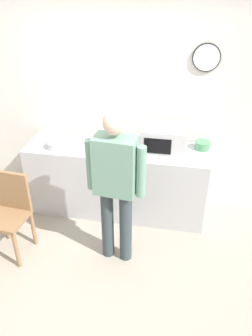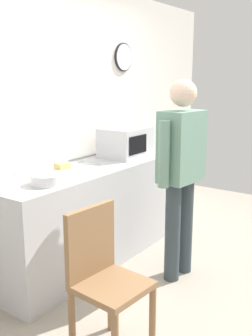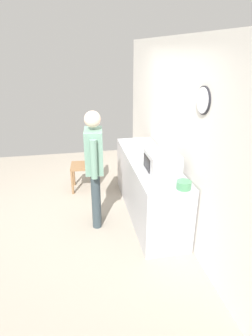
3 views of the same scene
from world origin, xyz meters
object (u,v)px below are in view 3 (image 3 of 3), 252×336
microwave (162,164)px  cereal_bowl (184,185)px  wooden_chair (86,163)px  fork_utensil (163,158)px  person_standing (94,162)px  sandwich_plate (152,151)px  salad_bowl (132,143)px  spoon_utensil (154,160)px

microwave → cereal_bowl: bearing=16.6°
wooden_chair → fork_utensil: bearing=48.2°
fork_utensil → person_standing: 1.06m
person_standing → sandwich_plate: bearing=115.0°
fork_utensil → salad_bowl: bearing=-154.3°
cereal_bowl → wooden_chair: bearing=-152.1°
microwave → sandwich_plate: 0.85m
salad_bowl → cereal_bowl: size_ratio=1.40×
salad_bowl → microwave: bearing=6.5°
salad_bowl → fork_utensil: (0.70, 0.34, -0.04)m
salad_bowl → cereal_bowl: (1.69, 0.27, 0.01)m
sandwich_plate → salad_bowl: size_ratio=1.12×
person_standing → fork_utensil: bearing=98.3°
sandwich_plate → spoon_utensil: (0.33, -0.05, -0.01)m
cereal_bowl → spoon_utensil: size_ratio=1.04×
wooden_chair → sandwich_plate: bearing=55.1°
sandwich_plate → microwave: bearing=-6.5°
sandwich_plate → spoon_utensil: sandwich_plate is taller
wooden_chair → salad_bowl: bearing=69.2°
cereal_bowl → salad_bowl: bearing=-170.8°
cereal_bowl → spoon_utensil: 0.95m
cereal_bowl → spoon_utensil: cereal_bowl is taller
cereal_bowl → wooden_chair: (-1.99, -1.06, -0.44)m
spoon_utensil → wooden_chair: wooden_chair is taller
person_standing → wooden_chair: size_ratio=1.81×
fork_utensil → person_standing: bearing=-81.7°
salad_bowl → spoon_utensil: (0.74, 0.18, -0.04)m
microwave → person_standing: person_standing is taller
spoon_utensil → person_standing: bearing=-83.0°
cereal_bowl → person_standing: person_standing is taller
sandwich_plate → cereal_bowl: size_ratio=1.56×
microwave → spoon_utensil: microwave is taller
microwave → cereal_bowl: microwave is taller
salad_bowl → wooden_chair: size_ratio=0.26×
microwave → salad_bowl: 1.26m
sandwich_plate → spoon_utensil: size_ratio=1.62×
sandwich_plate → person_standing: 1.04m
salad_bowl → fork_utensil: salad_bowl is taller
cereal_bowl → wooden_chair: size_ratio=0.19×
spoon_utensil → microwave: bearing=-4.6°
fork_utensil → person_standing: size_ratio=0.10×
sandwich_plate → person_standing: (0.44, -0.94, 0.07)m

